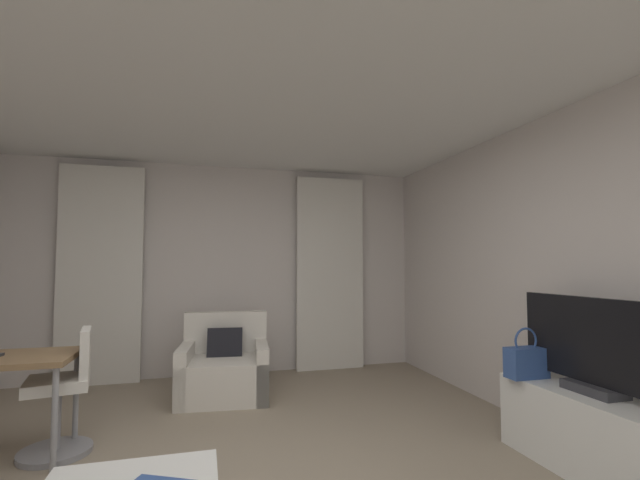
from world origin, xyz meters
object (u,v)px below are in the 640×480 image
object	(u,v)px
armchair	(224,369)
tv_console	(594,434)
desk_chair	(64,398)
tv_flatscreen	(593,348)
handbag_primary	(526,361)

from	to	relation	value
armchair	tv_console	world-z (taller)	armchair
desk_chair	tv_console	xyz separation A→B (m)	(3.42, -1.26, -0.13)
armchair	tv_flatscreen	size ratio (longest dim) A/B	0.86
tv_flatscreen	handbag_primary	world-z (taller)	tv_flatscreen
tv_console	handbag_primary	bearing A→B (deg)	108.40
armchair	handbag_primary	world-z (taller)	handbag_primary
tv_flatscreen	handbag_primary	xyz separation A→B (m)	(-0.14, 0.44, -0.17)
desk_chair	handbag_primary	xyz separation A→B (m)	(3.28, -0.84, 0.25)
desk_chair	handbag_primary	world-z (taller)	handbag_primary
desk_chair	tv_console	world-z (taller)	desk_chair
tv_console	handbag_primary	distance (m)	0.58
armchair	desk_chair	distance (m)	1.58
tv_console	tv_flatscreen	xyz separation A→B (m)	(0.00, -0.02, 0.55)
armchair	tv_console	distance (m)	3.20
desk_chair	handbag_primary	bearing A→B (deg)	-14.29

